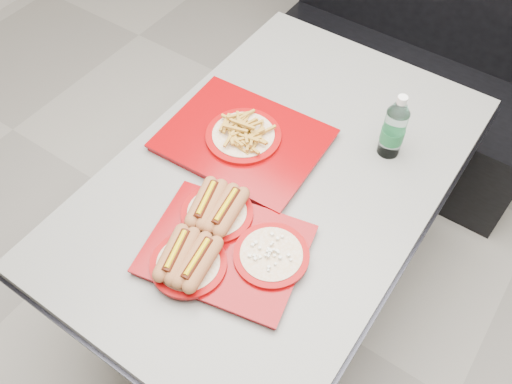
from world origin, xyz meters
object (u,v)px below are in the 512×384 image
Objects in this scene: booth_bench at (406,69)px; diner_table at (275,206)px; tray_far at (243,137)px; water_bottle at (394,129)px; tray_near at (220,242)px.

diner_table is at bearing -90.00° from booth_bench.
booth_bench is 2.68× the size of tray_far.
diner_table is 2.82× the size of tray_far.
water_bottle is at bearing -73.93° from booth_bench.
tray_near is (0.02, -0.31, 0.20)m from diner_table.
tray_far is 2.22× the size of water_bottle.
booth_bench is 2.84× the size of tray_near.
diner_table is 0.37m from tray_near.
tray_far is (-0.18, 0.35, -0.01)m from tray_near.
tray_far reaches higher than diner_table.
tray_far is (-0.15, 0.04, 0.19)m from diner_table.
booth_bench is 0.96m from water_bottle.
water_bottle is at bearing 69.77° from tray_near.
tray_far is (-0.15, -1.05, 0.38)m from booth_bench.
tray_far reaches higher than tray_near.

